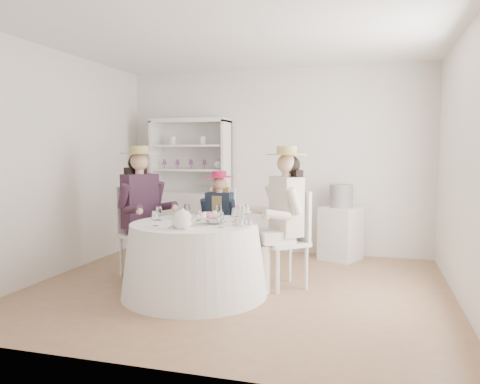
# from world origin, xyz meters

# --- Properties ---
(ground) EXTENTS (4.50, 4.50, 0.00)m
(ground) POSITION_xyz_m (0.00, 0.00, 0.00)
(ground) COLOR #866143
(ground) RESTS_ON ground
(ceiling) EXTENTS (4.50, 4.50, 0.00)m
(ceiling) POSITION_xyz_m (0.00, 0.00, 2.70)
(ceiling) COLOR white
(ceiling) RESTS_ON wall_back
(wall_back) EXTENTS (4.50, 0.00, 4.50)m
(wall_back) POSITION_xyz_m (0.00, 2.00, 1.35)
(wall_back) COLOR silver
(wall_back) RESTS_ON ground
(wall_front) EXTENTS (4.50, 0.00, 4.50)m
(wall_front) POSITION_xyz_m (0.00, -2.00, 1.35)
(wall_front) COLOR silver
(wall_front) RESTS_ON ground
(wall_left) EXTENTS (0.00, 4.50, 4.50)m
(wall_left) POSITION_xyz_m (-2.25, 0.00, 1.35)
(wall_left) COLOR silver
(wall_left) RESTS_ON ground
(wall_right) EXTENTS (0.00, 4.50, 4.50)m
(wall_right) POSITION_xyz_m (2.25, 0.00, 1.35)
(wall_right) COLOR silver
(wall_right) RESTS_ON ground
(tea_table) EXTENTS (1.52, 1.52, 0.76)m
(tea_table) POSITION_xyz_m (-0.37, -0.34, 0.38)
(tea_table) COLOR white
(tea_table) RESTS_ON ground
(hutch) EXTENTS (1.22, 0.57, 1.98)m
(hutch) POSITION_xyz_m (-1.24, 1.77, 0.70)
(hutch) COLOR silver
(hutch) RESTS_ON ground
(side_table) EXTENTS (0.62, 0.62, 0.73)m
(side_table) POSITION_xyz_m (0.99, 1.70, 0.36)
(side_table) COLOR silver
(side_table) RESTS_ON ground
(hatbox) EXTENTS (0.41, 0.41, 0.31)m
(hatbox) POSITION_xyz_m (0.99, 1.70, 0.89)
(hatbox) COLOR black
(hatbox) RESTS_ON side_table
(guest_left) EXTENTS (0.67, 0.62, 1.56)m
(guest_left) POSITION_xyz_m (-1.23, 0.14, 0.88)
(guest_left) COLOR silver
(guest_left) RESTS_ON ground
(guest_mid) EXTENTS (0.45, 0.47, 1.25)m
(guest_mid) POSITION_xyz_m (-0.43, 0.65, 0.71)
(guest_mid) COLOR silver
(guest_mid) RESTS_ON ground
(guest_right) EXTENTS (0.66, 0.65, 1.55)m
(guest_right) POSITION_xyz_m (0.48, 0.16, 0.87)
(guest_right) COLOR silver
(guest_right) RESTS_ON ground
(spare_chair) EXTENTS (0.49, 0.49, 1.00)m
(spare_chair) POSITION_xyz_m (-0.54, 1.31, 0.54)
(spare_chair) COLOR silver
(spare_chair) RESTS_ON ground
(teacup_a) EXTENTS (0.11, 0.11, 0.07)m
(teacup_a) POSITION_xyz_m (-0.59, -0.21, 0.79)
(teacup_a) COLOR white
(teacup_a) RESTS_ON tea_table
(teacup_b) EXTENTS (0.09, 0.09, 0.07)m
(teacup_b) POSITION_xyz_m (-0.33, -0.07, 0.79)
(teacup_b) COLOR white
(teacup_b) RESTS_ON tea_table
(teacup_c) EXTENTS (0.11, 0.11, 0.07)m
(teacup_c) POSITION_xyz_m (-0.09, -0.27, 0.79)
(teacup_c) COLOR white
(teacup_c) RESTS_ON tea_table
(flower_bowl) EXTENTS (0.29, 0.29, 0.06)m
(flower_bowl) POSITION_xyz_m (-0.15, -0.34, 0.79)
(flower_bowl) COLOR white
(flower_bowl) RESTS_ON tea_table
(flower_arrangement) EXTENTS (0.17, 0.18, 0.07)m
(flower_arrangement) POSITION_xyz_m (-0.19, -0.41, 0.84)
(flower_arrangement) COLOR pink
(flower_arrangement) RESTS_ON tea_table
(table_teapot) EXTENTS (0.28, 0.20, 0.21)m
(table_teapot) POSITION_xyz_m (-0.34, -0.73, 0.85)
(table_teapot) COLOR white
(table_teapot) RESTS_ON tea_table
(sandwich_plate) EXTENTS (0.24, 0.24, 0.05)m
(sandwich_plate) POSITION_xyz_m (-0.38, -0.68, 0.77)
(sandwich_plate) COLOR white
(sandwich_plate) RESTS_ON tea_table
(cupcake_stand) EXTENTS (0.21, 0.21, 0.20)m
(cupcake_stand) POSITION_xyz_m (0.17, -0.38, 0.83)
(cupcake_stand) COLOR white
(cupcake_stand) RESTS_ON tea_table
(stemware_set) EXTENTS (0.90, 0.90, 0.15)m
(stemware_set) POSITION_xyz_m (-0.37, -0.34, 0.83)
(stemware_set) COLOR white
(stemware_set) RESTS_ON tea_table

